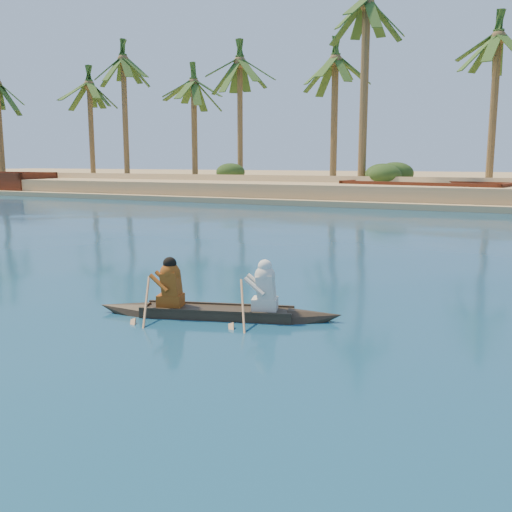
% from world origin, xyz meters
% --- Properties ---
extents(ground, '(160.00, 160.00, 0.00)m').
position_xyz_m(ground, '(0.00, 0.00, 0.00)').
color(ground, navy).
rests_on(ground, ground).
extents(sandy_embankment, '(150.00, 51.00, 1.50)m').
position_xyz_m(sandy_embankment, '(0.00, 46.89, 0.53)').
color(sandy_embankment, tan).
rests_on(sandy_embankment, ground).
extents(palm_grove, '(110.00, 14.00, 16.00)m').
position_xyz_m(palm_grove, '(0.00, 35.00, 8.00)').
color(palm_grove, '#2B4A1A').
rests_on(palm_grove, ground).
extents(shrub_cluster, '(100.00, 6.00, 2.40)m').
position_xyz_m(shrub_cluster, '(0.00, 31.50, 1.20)').
color(shrub_cluster, '#253E16').
rests_on(shrub_cluster, ground).
extents(canoe, '(4.63, 1.84, 1.28)m').
position_xyz_m(canoe, '(8.00, -2.98, 0.25)').
color(canoe, '#33271C').
rests_on(canoe, ground).
extents(barge_mid, '(11.15, 5.58, 1.78)m').
position_xyz_m(barge_mid, '(7.13, 27.00, 0.62)').
color(barge_mid, '#5C2213').
rests_on(barge_mid, ground).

